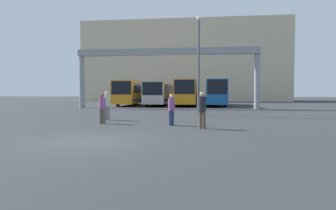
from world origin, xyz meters
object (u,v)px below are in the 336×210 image
(bus_slot_0, at_px, (133,92))
(bus_slot_2, at_px, (188,91))
(bus_slot_1, at_px, (160,92))
(pedestrian_mid_left, at_px, (102,108))
(pedestrian_mid_right, at_px, (171,109))
(pedestrian_near_right, at_px, (202,109))
(pedestrian_far_center, at_px, (107,105))
(bus_slot_3, at_px, (216,91))
(lamp_post, at_px, (199,61))

(bus_slot_0, relative_size, bus_slot_2, 0.90)
(bus_slot_0, xyz_separation_m, bus_slot_1, (3.69, 0.03, -0.07))
(bus_slot_2, bearing_deg, pedestrian_mid_left, -98.21)
(pedestrian_mid_right, bearing_deg, bus_slot_0, 55.09)
(bus_slot_1, bearing_deg, pedestrian_mid_right, -79.76)
(bus_slot_1, xyz_separation_m, pedestrian_near_right, (5.92, -24.79, -0.80))
(bus_slot_2, bearing_deg, pedestrian_far_center, -100.28)
(bus_slot_0, bearing_deg, bus_slot_3, -0.13)
(bus_slot_1, height_order, pedestrian_mid_right, bus_slot_1)
(bus_slot_1, relative_size, pedestrian_far_center, 6.08)
(bus_slot_1, distance_m, pedestrian_mid_left, 23.19)
(bus_slot_3, relative_size, pedestrian_mid_right, 6.56)
(bus_slot_0, xyz_separation_m, bus_slot_2, (7.39, 0.63, 0.07))
(pedestrian_near_right, bearing_deg, bus_slot_3, 110.78)
(pedestrian_mid_right, bearing_deg, pedestrian_near_right, -90.43)
(pedestrian_mid_right, bearing_deg, bus_slot_3, 28.82)
(bus_slot_2, relative_size, pedestrian_mid_left, 7.19)
(pedestrian_mid_left, relative_size, lamp_post, 0.23)
(bus_slot_1, xyz_separation_m, pedestrian_far_center, (-0.22, -20.97, -0.78))
(bus_slot_0, relative_size, pedestrian_mid_right, 6.59)
(bus_slot_2, bearing_deg, bus_slot_3, -10.13)
(bus_slot_0, relative_size, bus_slot_1, 0.99)
(bus_slot_1, bearing_deg, bus_slot_2, 9.28)
(bus_slot_0, relative_size, lamp_post, 1.46)
(bus_slot_1, distance_m, pedestrian_mid_right, 23.94)
(lamp_post, bearing_deg, pedestrian_near_right, -87.42)
(pedestrian_near_right, height_order, pedestrian_mid_left, pedestrian_near_right)
(pedestrian_mid_left, bearing_deg, bus_slot_2, 84.98)
(pedestrian_mid_left, bearing_deg, lamp_post, 56.65)
(lamp_post, bearing_deg, pedestrian_far_center, -139.60)
(bus_slot_2, distance_m, pedestrian_mid_left, 24.05)
(pedestrian_far_center, bearing_deg, bus_slot_1, 74.03)
(bus_slot_3, bearing_deg, pedestrian_mid_left, -107.12)
(bus_slot_0, height_order, bus_slot_3, bus_slot_3)
(pedestrian_far_center, distance_m, pedestrian_mid_right, 5.16)
(pedestrian_mid_right, bearing_deg, bus_slot_1, 46.66)
(bus_slot_2, height_order, pedestrian_far_center, bus_slot_2)
(pedestrian_mid_left, bearing_deg, bus_slot_0, 102.89)
(pedestrian_mid_right, bearing_deg, pedestrian_far_center, 96.47)
(pedestrian_mid_left, xyz_separation_m, lamp_post, (5.26, 7.10, 3.26))
(pedestrian_mid_right, relative_size, pedestrian_mid_left, 0.98)
(bus_slot_3, height_order, lamp_post, lamp_post)
(bus_slot_0, distance_m, pedestrian_mid_right, 24.83)
(pedestrian_near_right, bearing_deg, pedestrian_mid_right, 167.33)
(bus_slot_3, distance_m, pedestrian_mid_left, 24.21)
(bus_slot_0, xyz_separation_m, pedestrian_near_right, (9.61, -24.76, -0.87))
(pedestrian_near_right, height_order, lamp_post, lamp_post)
(bus_slot_0, distance_m, bus_slot_2, 7.41)
(bus_slot_1, height_order, pedestrian_near_right, bus_slot_1)
(bus_slot_0, xyz_separation_m, pedestrian_mid_right, (7.95, -23.51, -0.93))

